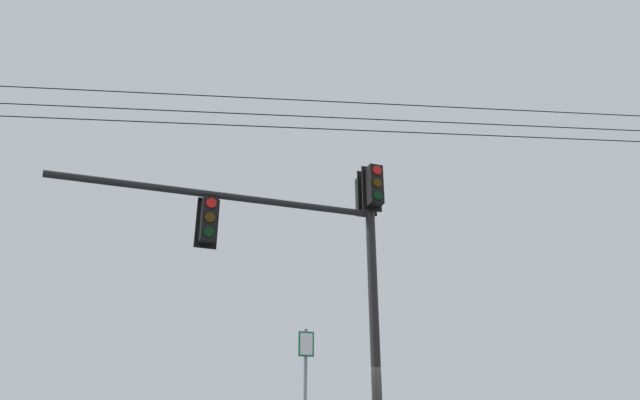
% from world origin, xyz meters
% --- Properties ---
extents(signal_mast_assembly, '(4.15, 5.79, 6.78)m').
position_xyz_m(signal_mast_assembly, '(-0.22, -1.81, 4.86)').
color(signal_mast_assembly, black).
rests_on(signal_mast_assembly, ground).
extents(overhead_wire_span, '(8.84, 20.84, 1.41)m').
position_xyz_m(overhead_wire_span, '(-1.24, 0.06, 8.18)').
color(overhead_wire_span, black).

